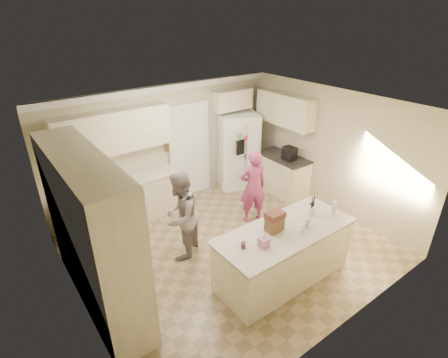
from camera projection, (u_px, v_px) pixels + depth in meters
floor at (231, 248)px, 6.45m from camera, size 5.20×4.60×0.02m
ceiling at (232, 109)px, 5.29m from camera, size 5.20×4.60×0.02m
wall_back at (166, 146)px, 7.53m from camera, size 5.20×0.02×2.60m
wall_front at (349, 256)px, 4.21m from camera, size 5.20×0.02×2.60m
wall_left at (71, 241)px, 4.47m from camera, size 0.02×4.60×2.60m
wall_right at (331, 151)px, 7.27m from camera, size 0.02×4.60×2.60m
crown_back at (163, 89)px, 6.95m from camera, size 5.20×0.08×0.12m
pantry_bank at (92, 234)px, 4.84m from camera, size 0.60×2.60×2.35m
back_base_cab at (126, 202)px, 7.07m from camera, size 2.20×0.60×0.88m
back_countertop at (123, 182)px, 6.86m from camera, size 2.24×0.63×0.04m
back_upper_cab at (114, 132)px, 6.51m from camera, size 2.20×0.35×0.80m
doorway_opening at (189, 151)px, 7.91m from camera, size 0.90×0.06×2.10m
doorway_casing at (190, 152)px, 7.89m from camera, size 1.02×0.03×2.22m
wall_frame_upper at (167, 135)px, 7.40m from camera, size 0.15×0.02×0.20m
wall_frame_lower at (168, 147)px, 7.52m from camera, size 0.15×0.02×0.20m
refrigerator at (238, 151)px, 8.35m from camera, size 1.09×0.97×1.80m
fridge_seam at (247, 155)px, 8.10m from camera, size 0.02×0.02×1.78m
fridge_dispenser at (240, 147)px, 7.86m from camera, size 0.22×0.03×0.35m
fridge_handle_l at (246, 150)px, 7.99m from camera, size 0.02×0.02×0.85m
fridge_handle_r at (249, 149)px, 8.05m from camera, size 0.02×0.02×0.85m
over_fridge_cab at (232, 100)px, 7.92m from camera, size 0.95×0.35×0.45m
right_base_cab at (282, 175)px, 8.20m from camera, size 0.60×1.20×0.88m
right_countertop at (284, 157)px, 7.99m from camera, size 0.63×1.24×0.04m
right_upper_cab at (285, 109)px, 7.74m from camera, size 0.35×1.50×0.70m
coffee_maker at (289, 153)px, 7.75m from camera, size 0.22×0.28×0.30m
island_base at (283, 255)px, 5.57m from camera, size 2.20×0.90×0.88m
island_top at (285, 231)px, 5.37m from camera, size 2.28×0.96×0.05m
utensil_crock at (312, 211)px, 5.71m from camera, size 0.13×0.13×0.15m
tissue_box at (264, 242)px, 4.96m from camera, size 0.13×0.13×0.14m
tissue_plume at (264, 236)px, 4.91m from camera, size 0.08×0.08×0.08m
dollhouse_body at (274, 224)px, 5.30m from camera, size 0.26×0.18×0.22m
dollhouse_roof at (275, 215)px, 5.23m from camera, size 0.28×0.20×0.10m
jam_jar at (243, 245)px, 4.94m from camera, size 0.07×0.07×0.09m
greeting_card_a at (303, 228)px, 5.26m from camera, size 0.12×0.06×0.16m
greeting_card_b at (307, 223)px, 5.37m from camera, size 0.12×0.05×0.16m
water_bottle at (334, 208)px, 5.70m from camera, size 0.07×0.07×0.24m
shaker_salt at (311, 205)px, 5.93m from camera, size 0.05×0.05×0.09m
shaker_pepper at (313, 204)px, 5.97m from camera, size 0.05×0.05×0.09m
teen_boy at (181, 216)px, 5.94m from camera, size 0.99×0.96×1.61m
teen_girl at (253, 187)px, 6.96m from camera, size 0.65×0.54×1.54m
fridge_magnets at (247, 155)px, 8.09m from camera, size 0.76×0.02×1.44m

